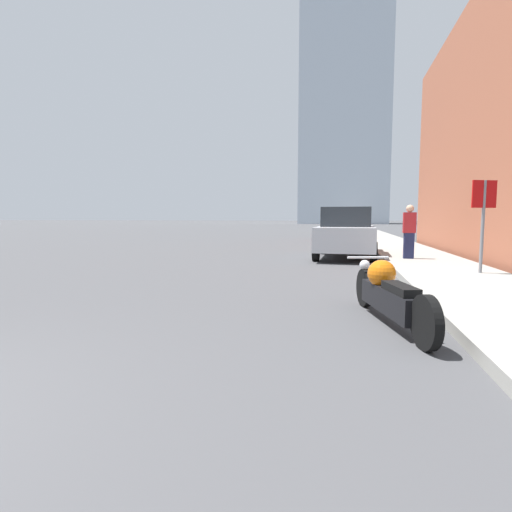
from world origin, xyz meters
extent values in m
cube|color=gray|center=(6.10, 40.00, 0.07)|extent=(2.40, 240.00, 0.15)
cube|color=silver|center=(3.89, 99.81, 43.68)|extent=(20.00, 20.00, 87.36)
cylinder|color=black|center=(4.00, 5.10, 0.29)|extent=(0.24, 0.59, 0.58)
cylinder|color=black|center=(4.50, 3.10, 0.29)|extent=(0.24, 0.59, 0.58)
cube|color=black|center=(4.25, 4.10, 0.32)|extent=(0.61, 1.58, 0.31)
sphere|color=orange|center=(4.17, 4.40, 0.61)|extent=(0.38, 0.38, 0.38)
cube|color=black|center=(4.33, 3.77, 0.52)|extent=(0.38, 0.75, 0.10)
sphere|color=silver|center=(3.99, 5.13, 0.64)|extent=(0.16, 0.16, 0.16)
cylinder|color=silver|center=(4.02, 4.99, 0.78)|extent=(0.61, 0.19, 0.04)
cube|color=#BCBCC1|center=(3.80, 12.82, 0.70)|extent=(2.05, 4.45, 0.76)
cube|color=#23282D|center=(3.80, 12.82, 1.40)|extent=(1.67, 2.17, 0.64)
cylinder|color=black|center=(2.98, 14.21, 0.32)|extent=(0.23, 0.65, 0.64)
cylinder|color=black|center=(4.74, 14.13, 0.32)|extent=(0.23, 0.65, 0.64)
cylinder|color=black|center=(2.86, 11.50, 0.32)|extent=(0.23, 0.65, 0.64)
cylinder|color=black|center=(4.62, 11.43, 0.32)|extent=(0.23, 0.65, 0.64)
cube|color=red|center=(3.84, 24.43, 0.70)|extent=(2.11, 4.27, 0.79)
cube|color=#23282D|center=(3.84, 24.43, 1.47)|extent=(1.70, 2.09, 0.75)
cylinder|color=black|center=(2.88, 25.67, 0.31)|extent=(0.24, 0.63, 0.62)
cylinder|color=black|center=(4.65, 25.78, 0.31)|extent=(0.24, 0.63, 0.62)
cylinder|color=black|center=(3.03, 23.09, 0.31)|extent=(0.24, 0.63, 0.62)
cylinder|color=black|center=(4.80, 23.19, 0.31)|extent=(0.24, 0.63, 0.62)
cube|color=gold|center=(3.60, 35.96, 0.65)|extent=(1.96, 4.45, 0.61)
cube|color=#23282D|center=(3.60, 35.96, 1.25)|extent=(1.57, 2.18, 0.59)
cylinder|color=black|center=(2.71, 37.26, 0.34)|extent=(0.24, 0.70, 0.69)
cylinder|color=black|center=(4.32, 37.36, 0.34)|extent=(0.24, 0.70, 0.69)
cylinder|color=black|center=(2.88, 34.57, 0.34)|extent=(0.24, 0.70, 0.69)
cylinder|color=black|center=(4.49, 34.67, 0.34)|extent=(0.24, 0.70, 0.69)
cylinder|color=slate|center=(6.67, 8.45, 1.17)|extent=(0.07, 0.07, 2.04)
cube|color=red|center=(6.67, 8.45, 1.89)|extent=(0.57, 0.26, 0.60)
cube|color=#1E2347|center=(5.62, 11.46, 0.54)|extent=(0.29, 0.20, 0.77)
cube|color=#B22328|center=(5.62, 11.46, 1.23)|extent=(0.36, 0.20, 0.61)
sphere|color=tan|center=(5.62, 11.46, 1.65)|extent=(0.23, 0.23, 0.23)
camera|label=1|loc=(3.61, -1.22, 1.37)|focal=28.00mm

